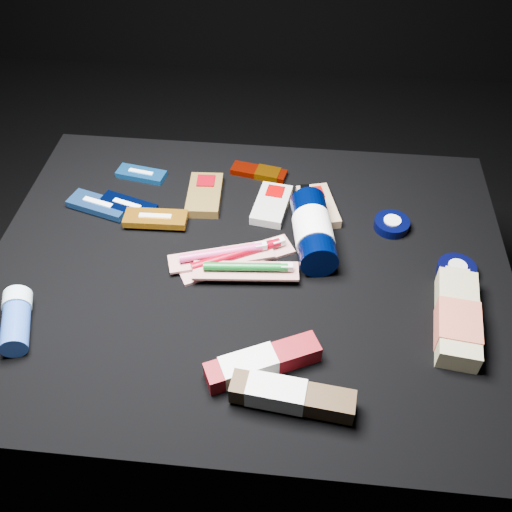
# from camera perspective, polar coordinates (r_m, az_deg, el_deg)

# --- Properties ---
(ground) EXTENTS (3.00, 3.00, 0.00)m
(ground) POSITION_cam_1_polar(r_m,az_deg,el_deg) (1.39, -0.67, -12.43)
(ground) COLOR black
(ground) RESTS_ON ground
(cloth_table) EXTENTS (0.98, 0.78, 0.40)m
(cloth_table) POSITION_cam_1_polar(r_m,az_deg,el_deg) (1.22, -0.75, -7.49)
(cloth_table) COLOR black
(cloth_table) RESTS_ON ground
(luna_bar_0) EXTENTS (0.11, 0.06, 0.01)m
(luna_bar_0) POSITION_cam_1_polar(r_m,az_deg,el_deg) (1.29, -11.40, 8.03)
(luna_bar_0) COLOR #175FB5
(luna_bar_0) RESTS_ON cloth_table
(luna_bar_1) EXTENTS (0.14, 0.08, 0.02)m
(luna_bar_1) POSITION_cam_1_polar(r_m,az_deg,el_deg) (1.22, -15.46, 4.94)
(luna_bar_1) COLOR #2458A6
(luna_bar_1) RESTS_ON cloth_table
(luna_bar_2) EXTENTS (0.13, 0.08, 0.02)m
(luna_bar_2) POSITION_cam_1_polar(r_m,az_deg,el_deg) (1.20, -12.73, 4.87)
(luna_bar_2) COLOR #020A30
(luna_bar_2) RESTS_ON cloth_table
(luna_bar_3) EXTENTS (0.13, 0.05, 0.02)m
(luna_bar_3) POSITION_cam_1_polar(r_m,az_deg,el_deg) (1.16, -10.00, 3.71)
(luna_bar_3) COLOR orange
(luna_bar_3) RESTS_ON cloth_table
(clif_bar_0) EXTENTS (0.08, 0.13, 0.02)m
(clif_bar_0) POSITION_cam_1_polar(r_m,az_deg,el_deg) (1.21, -5.14, 6.27)
(clif_bar_0) COLOR brown
(clif_bar_0) RESTS_ON cloth_table
(clif_bar_1) EXTENTS (0.08, 0.13, 0.02)m
(clif_bar_1) POSITION_cam_1_polar(r_m,az_deg,el_deg) (1.18, 1.63, 5.31)
(clif_bar_1) COLOR #AAABA4
(clif_bar_1) RESTS_ON cloth_table
(clif_bar_2) EXTENTS (0.10, 0.14, 0.02)m
(clif_bar_2) POSITION_cam_1_polar(r_m,az_deg,el_deg) (1.19, 6.15, 5.11)
(clif_bar_2) COLOR #9C7B5A
(clif_bar_2) RESTS_ON cloth_table
(power_bar) EXTENTS (0.13, 0.06, 0.01)m
(power_bar) POSITION_cam_1_polar(r_m,az_deg,el_deg) (1.27, 0.60, 8.33)
(power_bar) COLOR #770F02
(power_bar) RESTS_ON cloth_table
(lotion_bottle) EXTENTS (0.10, 0.23, 0.07)m
(lotion_bottle) POSITION_cam_1_polar(r_m,az_deg,el_deg) (1.09, 5.73, 2.57)
(lotion_bottle) COLOR black
(lotion_bottle) RESTS_ON cloth_table
(cream_tin_upper) EXTENTS (0.07, 0.07, 0.02)m
(cream_tin_upper) POSITION_cam_1_polar(r_m,az_deg,el_deg) (1.17, 13.41, 3.11)
(cream_tin_upper) COLOR black
(cream_tin_upper) RESTS_ON cloth_table
(cream_tin_lower) EXTENTS (0.07, 0.07, 0.02)m
(cream_tin_lower) POSITION_cam_1_polar(r_m,az_deg,el_deg) (1.11, 19.40, -1.30)
(cream_tin_lower) COLOR black
(cream_tin_lower) RESTS_ON cloth_table
(bodywash_bottle) EXTENTS (0.09, 0.20, 0.04)m
(bodywash_bottle) POSITION_cam_1_polar(r_m,az_deg,el_deg) (1.02, 19.48, -5.98)
(bodywash_bottle) COLOR tan
(bodywash_bottle) RESTS_ON cloth_table
(deodorant_stick) EXTENTS (0.08, 0.13, 0.05)m
(deodorant_stick) POSITION_cam_1_polar(r_m,az_deg,el_deg) (1.04, -22.87, -5.90)
(deodorant_stick) COLOR #274BA4
(deodorant_stick) RESTS_ON cloth_table
(toothbrush_pack_0) EXTENTS (0.22, 0.15, 0.02)m
(toothbrush_pack_0) POSITION_cam_1_polar(r_m,az_deg,el_deg) (1.07, -1.80, -0.08)
(toothbrush_pack_0) COLOR silver
(toothbrush_pack_0) RESTS_ON cloth_table
(toothbrush_pack_1) EXTENTS (0.20, 0.10, 0.02)m
(toothbrush_pack_1) POSITION_cam_1_polar(r_m,az_deg,el_deg) (1.07, -3.35, 0.14)
(toothbrush_pack_1) COLOR silver
(toothbrush_pack_1) RESTS_ON cloth_table
(toothbrush_pack_2) EXTENTS (0.20, 0.06, 0.02)m
(toothbrush_pack_2) POSITION_cam_1_polar(r_m,az_deg,el_deg) (1.03, -0.89, -1.32)
(toothbrush_pack_2) COLOR #B7B0AA
(toothbrush_pack_2) RESTS_ON cloth_table
(toothpaste_carton_red) EXTENTS (0.18, 0.12, 0.04)m
(toothpaste_carton_red) POSITION_cam_1_polar(r_m,az_deg,el_deg) (0.91, 0.19, -10.72)
(toothpaste_carton_red) COLOR maroon
(toothpaste_carton_red) RESTS_ON cloth_table
(toothpaste_carton_green) EXTENTS (0.19, 0.06, 0.04)m
(toothpaste_carton_green) POSITION_cam_1_polar(r_m,az_deg,el_deg) (0.88, 3.07, -13.73)
(toothpaste_carton_green) COLOR #332210
(toothpaste_carton_green) RESTS_ON cloth_table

